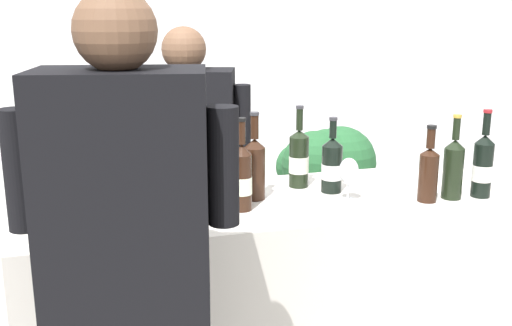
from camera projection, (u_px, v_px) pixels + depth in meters
name	position (u px, v px, depth m)	size (l,w,h in m)	color
wall_back	(178.00, 50.00, 4.68)	(8.00, 0.10, 2.80)	white
counter	(277.00, 316.00, 2.47)	(1.92, 0.65, 1.00)	beige
wine_bottle_0	(85.00, 180.00, 2.17)	(0.08, 0.08, 0.34)	black
wine_bottle_1	(255.00, 167.00, 2.32)	(0.08, 0.08, 0.34)	black
wine_bottle_2	(332.00, 165.00, 2.42)	(0.08, 0.08, 0.30)	black
wine_bottle_3	(242.00, 177.00, 2.19)	(0.07, 0.07, 0.34)	black
wine_bottle_4	(453.00, 167.00, 2.33)	(0.08, 0.08, 0.33)	black
wine_bottle_5	(228.00, 169.00, 2.29)	(0.08, 0.08, 0.35)	black
wine_bottle_6	(428.00, 172.00, 2.30)	(0.07, 0.07, 0.29)	black
wine_bottle_7	(107.00, 186.00, 2.13)	(0.08, 0.08, 0.31)	black
wine_bottle_8	(483.00, 165.00, 2.35)	(0.08, 0.08, 0.34)	black
wine_bottle_9	(299.00, 158.00, 2.49)	(0.08, 0.08, 0.34)	black
wine_glass	(349.00, 172.00, 2.30)	(0.08, 0.08, 0.17)	silver
ice_bucket	(166.00, 177.00, 2.23)	(0.20, 0.20, 0.23)	silver
person_server	(188.00, 202.00, 2.99)	(0.59, 0.36, 1.64)	black
potted_shrub	(322.00, 179.00, 3.60)	(0.59, 0.55, 1.04)	brown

